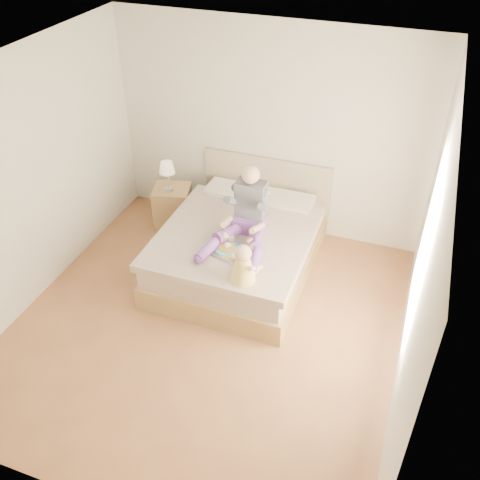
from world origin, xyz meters
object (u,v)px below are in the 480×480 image
(tray, at_px, (234,251))
(baby, at_px, (244,266))
(adult, at_px, (246,217))
(bed, at_px, (241,245))
(nightstand, at_px, (173,207))

(tray, bearing_deg, baby, -42.74)
(adult, bearing_deg, bed, 124.15)
(tray, bearing_deg, nightstand, 155.25)
(baby, bearing_deg, bed, 129.04)
(tray, bearing_deg, bed, 116.91)
(bed, relative_size, baby, 5.06)
(adult, xyz_separation_m, tray, (-0.00, -0.36, -0.21))
(adult, height_order, tray, adult)
(bed, bearing_deg, nightstand, 155.94)
(bed, distance_m, tray, 0.63)
(nightstand, bearing_deg, baby, -58.77)
(nightstand, xyz_separation_m, baby, (1.52, -1.43, 0.50))
(nightstand, bearing_deg, adult, -43.87)
(bed, distance_m, nightstand, 1.27)
(bed, xyz_separation_m, nightstand, (-1.16, 0.52, -0.03))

